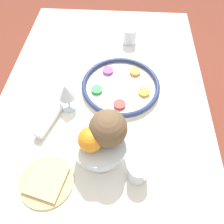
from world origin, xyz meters
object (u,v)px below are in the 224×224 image
fruit_stand (101,145)px  bread_plate (47,181)px  wine_glass (66,93)px  cup_near (138,171)px  seder_plate (121,86)px  napkin_roll (49,120)px  orange_fruit (91,139)px  cup_mid (130,36)px  coconut (108,128)px

fruit_stand → bread_plate: (0.11, -0.17, -0.07)m
wine_glass → cup_near: (0.28, 0.28, -0.05)m
seder_plate → napkin_roll: size_ratio=2.13×
wine_glass → orange_fruit: 0.27m
orange_fruit → seder_plate: bearing=166.8°
seder_plate → bread_plate: (0.44, -0.23, -0.01)m
seder_plate → cup_mid: (-0.33, 0.03, 0.02)m
cup_near → cup_mid: bearing=-176.8°
orange_fruit → bread_plate: orange_fruit is taller
seder_plate → bread_plate: 0.49m
bread_plate → coconut: bearing=121.9°
coconut → bread_plate: (0.12, -0.20, -0.16)m
bread_plate → cup_near: size_ratio=2.28×
fruit_stand → cup_mid: size_ratio=2.31×
bread_plate → cup_mid: bearing=161.1°
napkin_roll → cup_near: size_ratio=2.03×
napkin_roll → wine_glass: bearing=144.2°
fruit_stand → cup_near: fruit_stand is taller
fruit_stand → bread_plate: fruit_stand is taller
coconut → cup_near: coconut is taller
orange_fruit → coconut: bearing=121.4°
seder_plate → fruit_stand: 0.34m
cup_mid → napkin_roll: bearing=-29.8°
fruit_stand → coconut: size_ratio=1.55×
orange_fruit → napkin_roll: orange_fruit is taller
orange_fruit → cup_near: bearing=71.3°
bread_plate → cup_mid: cup_mid is taller
wine_glass → coconut: (0.20, 0.18, 0.08)m
fruit_stand → orange_fruit: 0.07m
wine_glass → napkin_roll: wine_glass is taller
bread_plate → cup_near: bearing=97.7°
wine_glass → coconut: size_ratio=1.07×
coconut → cup_near: (0.08, 0.10, -0.12)m
orange_fruit → bread_plate: 0.22m
napkin_roll → cup_mid: cup_mid is taller
seder_plate → cup_near: bearing=10.2°
coconut → napkin_roll: size_ratio=0.73×
orange_fruit → cup_mid: (-0.67, 0.11, -0.10)m
seder_plate → cup_near: cup_near is taller
seder_plate → cup_near: size_ratio=4.32×
fruit_stand → bread_plate: size_ratio=1.01×
orange_fruit → coconut: size_ratio=0.67×
napkin_roll → cup_mid: (-0.53, 0.30, 0.02)m
cup_near → coconut: bearing=-129.4°
fruit_stand → cup_near: 0.15m
bread_plate → cup_near: (-0.04, 0.30, 0.03)m
napkin_roll → orange_fruit: bearing=54.3°
seder_plate → cup_mid: cup_mid is taller
cup_mid → coconut: bearing=-5.5°
fruit_stand → cup_mid: 0.66m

